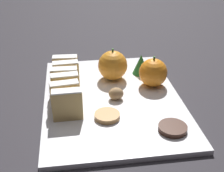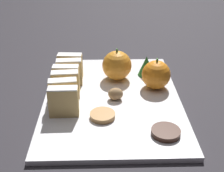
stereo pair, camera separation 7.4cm
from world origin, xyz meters
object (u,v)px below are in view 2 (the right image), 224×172
orange_far (156,75)px  walnut (116,94)px  chocolate_cookie (166,132)px  orange_near (117,65)px

orange_far → walnut: size_ratio=2.25×
orange_far → chocolate_cookie: 0.20m
walnut → orange_far: bearing=28.1°
orange_near → walnut: size_ratio=2.40×
orange_near → chocolate_cookie: 0.26m
orange_near → chocolate_cookie: bearing=-70.2°
orange_far → orange_near: bearing=151.9°
orange_near → chocolate_cookie: size_ratio=1.45×
walnut → chocolate_cookie: 0.17m
orange_far → chocolate_cookie: size_ratio=1.35×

